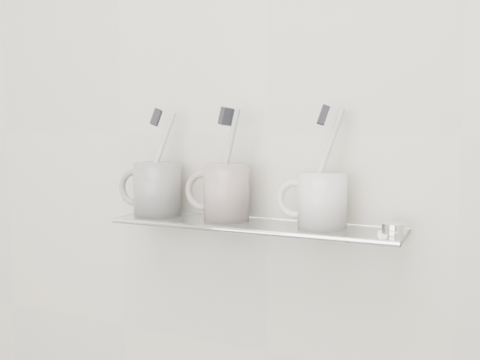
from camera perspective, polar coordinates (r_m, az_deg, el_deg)
The scene contains 18 objects.
wall_back at distance 0.95m, azimuth 2.93°, elevation 4.89°, with size 2.50×2.50×0.00m, color beige.
shelf_glass at distance 0.91m, azimuth 1.44°, elevation -4.86°, with size 0.50×0.12×0.01m, color silver.
shelf_rail at distance 0.86m, azimuth -0.04°, elevation -5.45°, with size 0.01×0.01×0.50m, color silver.
bracket_left at distance 1.05m, azimuth -8.14°, elevation -4.16°, with size 0.02×0.02×0.03m, color silver.
bracket_right at distance 0.90m, azimuth 15.10°, elevation -5.88°, with size 0.02×0.02×0.03m, color silver.
mug_left at distance 1.00m, azimuth -8.82°, elevation -0.94°, with size 0.09×0.09×0.10m, color silver.
mug_left_handle at distance 1.03m, azimuth -11.14°, elevation -0.81°, with size 0.07×0.07×0.01m, color silver.
toothbrush_left at distance 1.00m, azimuth -8.86°, elevation 2.03°, with size 0.01×0.01×0.19m, color silver.
bristles_left at distance 1.00m, azimuth -8.92°, elevation 6.63°, with size 0.01×0.02×0.03m, color #23242A.
mug_center at distance 0.93m, azimuth -1.45°, elevation -1.32°, with size 0.08×0.08×0.10m, color silver.
mug_center_handle at distance 0.95m, azimuth -3.95°, elevation -1.18°, with size 0.07×0.07×0.01m, color silver.
toothbrush_center at distance 0.93m, azimuth -1.46°, elevation 1.85°, with size 0.01×0.01×0.19m, color #A3AAAD.
bristles_center at distance 0.92m, azimuth -1.47°, elevation 6.80°, with size 0.01×0.02×0.03m, color #23242A.
mug_right at distance 0.87m, azimuth 8.75°, elevation -2.18°, with size 0.08×0.08×0.09m, color white.
mug_right_handle at distance 0.88m, azimuth 5.92°, elevation -2.04°, with size 0.07×0.07×0.01m, color white.
toothbrush_right at distance 0.86m, azimuth 8.80°, elevation 1.55°, with size 0.01×0.01×0.19m, color beige.
bristles_right at distance 0.86m, azimuth 8.88°, elevation 6.85°, with size 0.01×0.02×0.03m, color #23242A.
chrome_cap at distance 0.85m, azimuth 16.09°, elevation -4.98°, with size 0.04×0.04×0.02m, color silver.
Camera 1 is at (0.35, 0.21, 1.26)m, focal length 40.00 mm.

